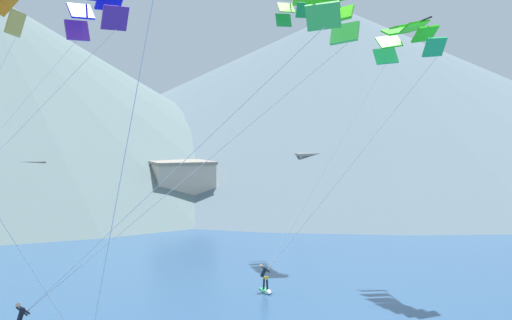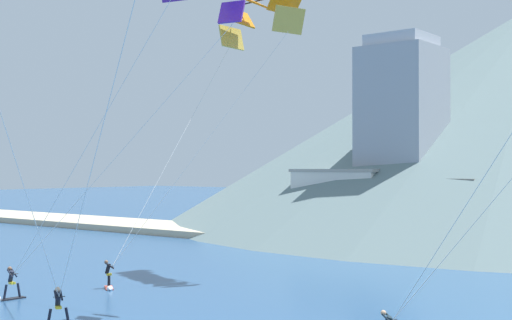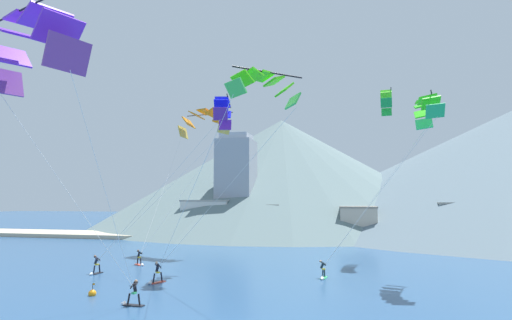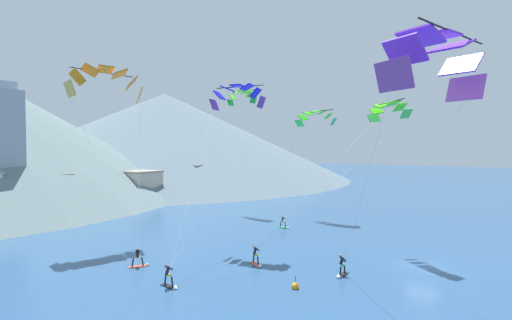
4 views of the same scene
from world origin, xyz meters
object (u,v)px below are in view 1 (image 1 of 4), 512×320
Objects in this scene: parafoil_kite_mid_center at (328,10)px; parafoil_kite_distant_high_outer at (294,3)px; parafoil_kite_far_right at (93,7)px; kitesurfer_far_left at (266,284)px; parafoil_kite_far_left at (406,38)px.

parafoil_kite_distant_high_outer is at bearing 69.08° from parafoil_kite_mid_center.
parafoil_kite_mid_center is at bearing -62.44° from parafoil_kite_far_right.
parafoil_kite_mid_center is 0.88× the size of parafoil_kite_far_right.
kitesurfer_far_left is 23.35m from parafoil_kite_distant_high_outer.
parafoil_kite_far_right is at bearing 179.50° from parafoil_kite_far_left.
parafoil_kite_distant_high_outer reaches higher than parafoil_kite_far_left.
parafoil_kite_far_left is at bearing 0.14° from kitesurfer_far_left.
parafoil_kite_distant_high_outer is at bearing 100.00° from parafoil_kite_far_left.
parafoil_kite_far_left is 2.58× the size of parafoil_kite_distant_high_outer.
parafoil_kite_far_right reaches higher than parafoil_kite_mid_center.
parafoil_kite_distant_high_outer reaches higher than kitesurfer_far_left.
parafoil_kite_mid_center is at bearing -110.92° from parafoil_kite_distant_high_outer.
kitesurfer_far_left is at bearing -120.07° from parafoil_kite_distant_high_outer.
kitesurfer_far_left is 18.17m from parafoil_kite_far_right.
parafoil_kite_distant_high_outer is at bearing 35.83° from parafoil_kite_far_right.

